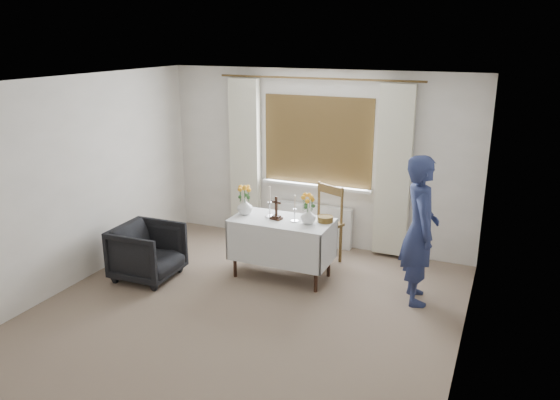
# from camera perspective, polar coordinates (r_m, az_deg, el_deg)

# --- Properties ---
(ground) EXTENTS (5.00, 5.00, 0.00)m
(ground) POSITION_cam_1_polar(r_m,az_deg,el_deg) (6.03, -4.47, -12.36)
(ground) COLOR #86735D
(ground) RESTS_ON ground
(altar_table) EXTENTS (1.24, 0.64, 0.76)m
(altar_table) POSITION_cam_1_polar(r_m,az_deg,el_deg) (6.84, 0.20, -5.08)
(altar_table) COLOR white
(altar_table) RESTS_ON ground
(wooden_chair) EXTENTS (0.63, 0.63, 1.04)m
(wooden_chair) POSITION_cam_1_polar(r_m,az_deg,el_deg) (7.26, 4.12, -2.64)
(wooden_chair) COLOR brown
(wooden_chair) RESTS_ON ground
(armchair) EXTENTS (0.78, 0.76, 0.69)m
(armchair) POSITION_cam_1_polar(r_m,az_deg,el_deg) (7.02, -13.67, -5.31)
(armchair) COLOR black
(armchair) RESTS_ON ground
(person) EXTENTS (0.59, 0.72, 1.71)m
(person) POSITION_cam_1_polar(r_m,az_deg,el_deg) (6.28, 14.41, -3.06)
(person) COLOR navy
(person) RESTS_ON ground
(radiator) EXTENTS (1.10, 0.10, 0.60)m
(radiator) POSITION_cam_1_polar(r_m,az_deg,el_deg) (7.93, 3.64, -2.59)
(radiator) COLOR white
(radiator) RESTS_ON ground
(wooden_cross) EXTENTS (0.15, 0.12, 0.29)m
(wooden_cross) POSITION_cam_1_polar(r_m,az_deg,el_deg) (6.67, -0.39, -0.83)
(wooden_cross) COLOR black
(wooden_cross) RESTS_ON altar_table
(candlestick_left) EXTENTS (0.12, 0.12, 0.40)m
(candlestick_left) POSITION_cam_1_polar(r_m,az_deg,el_deg) (6.75, -1.08, -0.17)
(candlestick_left) COLOR white
(candlestick_left) RESTS_ON altar_table
(candlestick_right) EXTENTS (0.12, 0.12, 0.33)m
(candlestick_right) POSITION_cam_1_polar(r_m,az_deg,el_deg) (6.59, 1.55, -0.88)
(candlestick_right) COLOR white
(candlestick_right) RESTS_ON altar_table
(flower_vase_left) EXTENTS (0.24, 0.24, 0.20)m
(flower_vase_left) POSITION_cam_1_polar(r_m,az_deg,el_deg) (6.89, -3.68, -0.68)
(flower_vase_left) COLOR silver
(flower_vase_left) RESTS_ON altar_table
(flower_vase_right) EXTENTS (0.24, 0.24, 0.19)m
(flower_vase_right) POSITION_cam_1_polar(r_m,az_deg,el_deg) (6.55, 2.96, -1.67)
(flower_vase_right) COLOR silver
(flower_vase_right) RESTS_ON altar_table
(wicker_basket) EXTENTS (0.20, 0.20, 0.07)m
(wicker_basket) POSITION_cam_1_polar(r_m,az_deg,el_deg) (6.64, 4.75, -1.98)
(wicker_basket) COLOR brown
(wicker_basket) RESTS_ON altar_table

